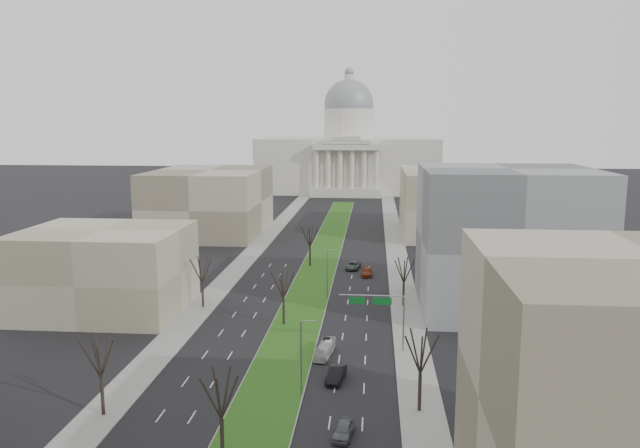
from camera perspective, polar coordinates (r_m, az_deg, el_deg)
The scene contains 24 objects.
ground at distance 137.57m, azimuth -0.09°, elevation -3.93°, with size 600.00×600.00×0.00m, color black.
median at distance 136.56m, azimuth -0.13°, elevation -3.98°, with size 8.00×222.03×0.20m.
sidewalk_left at distance 116.63m, azimuth -9.85°, elevation -6.49°, with size 5.00×330.00×0.15m, color gray.
sidewalk_right at distance 113.00m, azimuth 7.70°, elevation -6.95°, with size 5.00×330.00×0.15m, color gray.
capitol at distance 283.58m, azimuth 2.61°, elevation 6.29°, with size 80.00×46.00×55.00m.
building_beige_left at distance 110.89m, azimuth -19.07°, elevation -4.01°, with size 26.00×22.00×14.00m, color tan.
building_grey_right at distance 109.41m, azimuth 16.58°, elevation -1.38°, with size 28.00×26.00×24.00m, color slate.
building_far_left at distance 180.99m, azimuth -10.06°, elevation 2.05°, with size 30.00×40.00×18.00m, color gray.
building_far_right at distance 181.24m, azimuth 12.30°, elevation 1.99°, with size 30.00×40.00×18.00m, color tan.
tree_left_mid at distance 72.25m, azimuth -19.48°, elevation -11.19°, with size 5.40×5.40×9.72m.
tree_left_far at distance 108.32m, azimuth -10.74°, elevation -4.05°, with size 5.28×5.28×9.50m.
tree_right_mid at distance 70.00m, azimuth 9.21°, elevation -11.29°, with size 5.52×5.52×9.94m.
tree_right_far at distance 108.43m, azimuth 7.69°, elevation -4.12°, with size 5.04×5.04×9.07m.
tree_median_a at distance 60.41m, azimuth -9.06°, elevation -14.91°, with size 5.40×5.40×9.72m.
tree_median_b at distance 97.55m, azimuth -3.36°, elevation -5.30°, with size 5.40×5.40×9.72m.
tree_median_c at distance 136.31m, azimuth -0.93°, elevation -1.04°, with size 5.40×5.40×9.72m.
streetlamp_median_b at distance 73.90m, azimuth -1.70°, elevation -11.98°, with size 1.90×0.20×9.16m.
streetlamp_median_c at distance 111.92m, azimuth 0.69°, elevation -4.51°, with size 1.90×0.20×9.16m.
mast_arm_signs at distance 87.22m, azimuth 5.89°, elevation -7.74°, with size 9.12×0.24×8.09m.
car_grey_near at distance 66.71m, azimuth 2.17°, elevation -18.28°, with size 1.81×4.51×1.54m, color #53575C.
car_black at distance 79.21m, azimuth 1.49°, elevation -13.55°, with size 1.81×5.19×1.71m, color black.
car_red at distance 129.89m, azimuth 4.28°, elevation -4.40°, with size 2.20×5.41×1.57m, color maroon.
car_grey_far at distance 135.39m, azimuth 3.04°, elevation -3.81°, with size 2.62×5.68×1.58m, color #44474A.
box_van at distance 86.83m, azimuth 0.46°, elevation -11.38°, with size 1.58×6.74×1.88m, color silver.
Camera 1 is at (11.90, -13.32, 31.78)m, focal length 35.00 mm.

